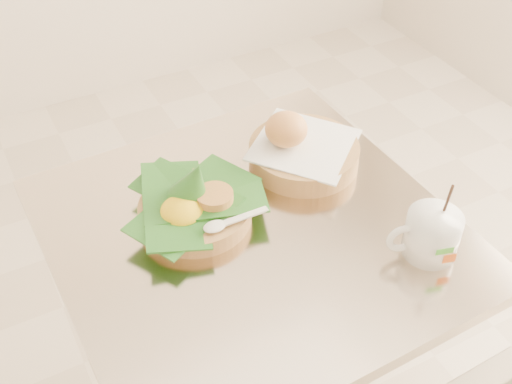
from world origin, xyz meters
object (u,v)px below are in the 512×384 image
coffee_mug (431,234)px  cafe_table (253,305)px  bread_basket (301,149)px  rice_basket (195,204)px

coffee_mug → cafe_table: bearing=141.7°
bread_basket → coffee_mug: coffee_mug is taller
bread_basket → coffee_mug: 0.33m
coffee_mug → bread_basket: bearing=102.2°
rice_basket → bread_basket: (0.26, 0.05, -0.00)m
cafe_table → rice_basket: bearing=137.7°
cafe_table → coffee_mug: coffee_mug is taller
cafe_table → rice_basket: rice_basket is taller
bread_basket → coffee_mug: bearing=-77.8°
cafe_table → bread_basket: size_ratio=2.80×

